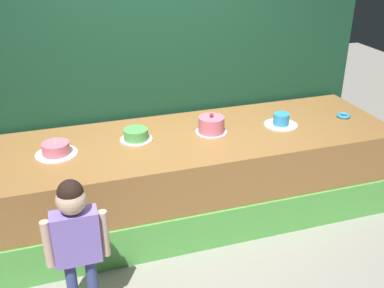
% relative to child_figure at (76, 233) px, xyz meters
% --- Properties ---
extents(ground_plane, '(12.00, 12.00, 0.00)m').
position_rel_child_figure_xyz_m(ground_plane, '(0.96, 0.42, -0.71)').
color(ground_plane, gray).
extents(stage_platform, '(3.98, 1.15, 0.80)m').
position_rel_child_figure_xyz_m(stage_platform, '(0.96, 0.98, -0.31)').
color(stage_platform, '#9E6B38').
rests_on(stage_platform, ground_plane).
extents(curtain_backdrop, '(4.26, 0.08, 3.01)m').
position_rel_child_figure_xyz_m(curtain_backdrop, '(0.96, 1.64, 0.80)').
color(curtain_backdrop, '#19472D').
rests_on(curtain_backdrop, ground_plane).
extents(child_figure, '(0.42, 0.19, 1.09)m').
position_rel_child_figure_xyz_m(child_figure, '(0.00, 0.00, 0.00)').
color(child_figure, '#3F4C8C').
rests_on(child_figure, ground_plane).
extents(donut, '(0.13, 0.13, 0.03)m').
position_rel_child_figure_xyz_m(donut, '(2.65, 0.95, 0.11)').
color(donut, '#3399D8').
rests_on(donut, stage_platform).
extents(cake_far_left, '(0.34, 0.34, 0.14)m').
position_rel_child_figure_xyz_m(cake_far_left, '(-0.05, 0.98, 0.14)').
color(cake_far_left, white).
rests_on(cake_far_left, stage_platform).
extents(cake_center_left, '(0.28, 0.28, 0.10)m').
position_rel_child_figure_xyz_m(cake_center_left, '(0.62, 1.06, 0.15)').
color(cake_center_left, silver).
rests_on(cake_center_left, stage_platform).
extents(cake_center_right, '(0.29, 0.29, 0.19)m').
position_rel_child_figure_xyz_m(cake_center_right, '(1.30, 1.00, 0.17)').
color(cake_center_right, silver).
rests_on(cake_center_right, stage_platform).
extents(cake_far_right, '(0.31, 0.31, 0.12)m').
position_rel_child_figure_xyz_m(cake_far_right, '(1.98, 0.96, 0.14)').
color(cake_far_right, silver).
rests_on(cake_far_right, stage_platform).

